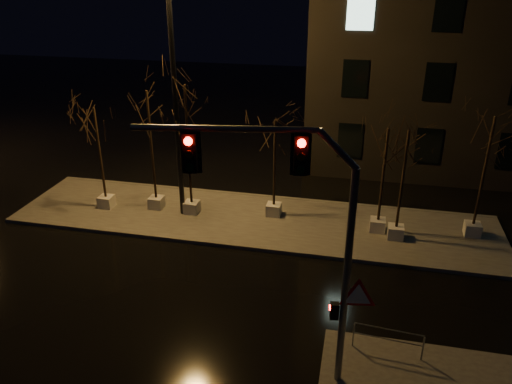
# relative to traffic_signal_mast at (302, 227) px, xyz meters

# --- Properties ---
(ground) EXTENTS (90.00, 90.00, 0.00)m
(ground) POSITION_rel_traffic_signal_mast_xyz_m (-3.33, 3.22, -4.95)
(ground) COLOR black
(ground) RESTS_ON ground
(median) EXTENTS (22.00, 5.00, 0.15)m
(median) POSITION_rel_traffic_signal_mast_xyz_m (-3.33, 9.22, -4.88)
(median) COLOR #474440
(median) RESTS_ON ground
(tree_0) EXTENTS (1.80, 1.80, 4.98)m
(tree_0) POSITION_rel_traffic_signal_mast_xyz_m (-10.42, 8.87, -1.02)
(tree_0) COLOR beige
(tree_0) RESTS_ON median
(tree_1) EXTENTS (1.80, 1.80, 5.79)m
(tree_1) POSITION_rel_traffic_signal_mast_xyz_m (-8.04, 9.30, -0.41)
(tree_1) COLOR beige
(tree_1) RESTS_ON median
(tree_2) EXTENTS (1.80, 1.80, 6.17)m
(tree_2) POSITION_rel_traffic_signal_mast_xyz_m (-6.23, 9.17, -0.13)
(tree_2) COLOR beige
(tree_2) RESTS_ON median
(tree_3) EXTENTS (1.80, 1.80, 4.68)m
(tree_3) POSITION_rel_traffic_signal_mast_xyz_m (-2.44, 9.75, -1.25)
(tree_3) COLOR beige
(tree_3) RESTS_ON median
(tree_4) EXTENTS (1.80, 1.80, 4.76)m
(tree_4) POSITION_rel_traffic_signal_mast_xyz_m (2.26, 9.24, -1.19)
(tree_4) COLOR beige
(tree_4) RESTS_ON median
(tree_5) EXTENTS (1.80, 1.80, 4.90)m
(tree_5) POSITION_rel_traffic_signal_mast_xyz_m (3.01, 8.75, -1.08)
(tree_5) COLOR beige
(tree_5) RESTS_ON median
(tree_6) EXTENTS (1.80, 1.80, 5.38)m
(tree_6) POSITION_rel_traffic_signal_mast_xyz_m (6.23, 9.72, -0.72)
(tree_6) COLOR beige
(tree_6) RESTS_ON median
(traffic_signal_mast) EXTENTS (5.93, 1.00, 7.31)m
(traffic_signal_mast) POSITION_rel_traffic_signal_mast_xyz_m (0.00, 0.00, 0.00)
(traffic_signal_mast) COLOR slate
(traffic_signal_mast) RESTS_ON sidewalk_corner
(streetlight_main) EXTENTS (2.83, 0.77, 11.33)m
(streetlight_main) POSITION_rel_traffic_signal_mast_xyz_m (-6.62, 9.03, 1.73)
(streetlight_main) COLOR black
(streetlight_main) RESTS_ON median
(guard_rail_a) EXTENTS (2.04, 0.22, 0.88)m
(guard_rail_a) POSITION_rel_traffic_signal_mast_xyz_m (2.52, 1.55, -4.23)
(guard_rail_a) COLOR slate
(guard_rail_a) RESTS_ON sidewalk_corner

